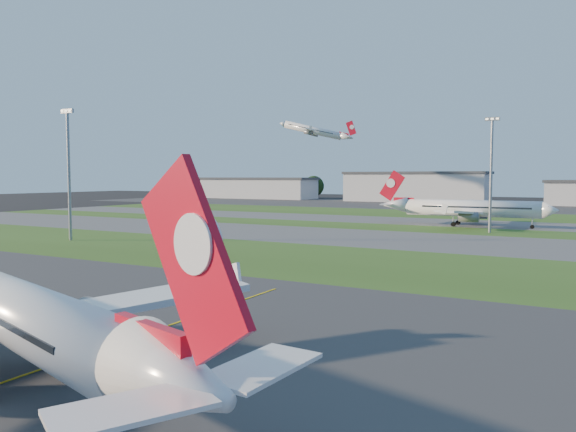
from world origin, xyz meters
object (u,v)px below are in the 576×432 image
Objects in this scene: airliner_taxiing at (470,209)px; light_mast_centre at (491,167)px; airliner_parked at (14,313)px; light_mast_west at (69,166)px.

airliner_taxiing is 19.80m from light_mast_centre.
light_mast_west reaches higher than airliner_parked.
light_mast_west is at bearing -141.34° from light_mast_centre.
airliner_taxiing is 95.38m from light_mast_west.
airliner_taxiing is (2.57, 125.18, 0.30)m from airliner_parked.
airliner_taxiing is 1.59× the size of light_mast_centre.
light_mast_west is at bearing 154.31° from airliner_parked.
light_mast_west reaches higher than airliner_taxiing.
airliner_parked is 0.91× the size of airliner_taxiing.
light_mast_centre is (70.00, 56.00, 0.00)m from light_mast_west.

